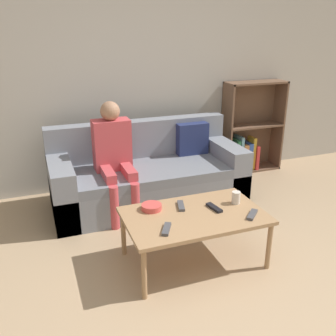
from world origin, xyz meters
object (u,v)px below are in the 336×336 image
object	(u,v)px
coffee_table	(195,218)
tv_remote_3	(166,229)
cup_near	(236,198)
bookshelf	(247,137)
person_adult	(114,151)
tv_remote_2	(181,206)
snack_bowl	(152,207)
tv_remote_0	(214,208)
couch	(148,177)
tv_remote_1	(252,215)

from	to	relation	value
coffee_table	tv_remote_3	size ratio (longest dim) A/B	6.42
cup_near	tv_remote_3	bearing A→B (deg)	-162.84
bookshelf	tv_remote_3	world-z (taller)	bookshelf
person_adult	tv_remote_2	world-z (taller)	person_adult
snack_bowl	tv_remote_2	bearing A→B (deg)	-10.15
snack_bowl	tv_remote_3	bearing A→B (deg)	-90.19
tv_remote_0	tv_remote_2	xyz separation A→B (m)	(-0.24, 0.13, 0.00)
couch	coffee_table	xyz separation A→B (m)	(0.01, -1.21, 0.11)
tv_remote_1	tv_remote_2	xyz separation A→B (m)	(-0.46, 0.33, 0.00)
couch	tv_remote_3	size ratio (longest dim) A/B	11.76
tv_remote_1	tv_remote_2	world-z (taller)	same
tv_remote_1	person_adult	bearing A→B (deg)	166.72
cup_near	tv_remote_1	world-z (taller)	cup_near
tv_remote_3	snack_bowl	distance (m)	0.35
tv_remote_2	snack_bowl	distance (m)	0.24
tv_remote_0	tv_remote_1	bearing A→B (deg)	-52.45
couch	snack_bowl	world-z (taller)	couch
couch	bookshelf	xyz separation A→B (m)	(1.52, 0.48, 0.16)
bookshelf	coffee_table	size ratio (longest dim) A/B	1.06
coffee_table	cup_near	bearing A→B (deg)	7.92
tv_remote_0	tv_remote_2	bearing A→B (deg)	142.96
bookshelf	tv_remote_0	size ratio (longest dim) A/B	6.67
cup_near	tv_remote_2	world-z (taller)	cup_near
bookshelf	tv_remote_2	world-z (taller)	bookshelf
couch	cup_near	distance (m)	1.24
bookshelf	person_adult	distance (m)	1.99
bookshelf	tv_remote_2	distance (m)	2.20
bookshelf	tv_remote_1	bearing A→B (deg)	-120.51
tv_remote_3	couch	bearing A→B (deg)	106.44
cup_near	bookshelf	bearing A→B (deg)	55.76
person_adult	tv_remote_1	distance (m)	1.55
tv_remote_2	snack_bowl	xyz separation A→B (m)	(-0.24, 0.04, 0.01)
tv_remote_3	coffee_table	bearing A→B (deg)	56.70
cup_near	tv_remote_1	size ratio (longest dim) A/B	0.67
coffee_table	bookshelf	bearing A→B (deg)	48.19
tv_remote_1	tv_remote_2	distance (m)	0.57
cup_near	tv_remote_3	world-z (taller)	cup_near
tv_remote_0	snack_bowl	xyz separation A→B (m)	(-0.48, 0.17, 0.01)
person_adult	tv_remote_2	distance (m)	1.05
couch	person_adult	size ratio (longest dim) A/B	1.79
bookshelf	cup_near	world-z (taller)	bookshelf
tv_remote_2	person_adult	bearing A→B (deg)	124.64
bookshelf	person_adult	size ratio (longest dim) A/B	1.03
couch	tv_remote_0	size ratio (longest dim) A/B	11.55
coffee_table	snack_bowl	distance (m)	0.36
cup_near	tv_remote_0	xyz separation A→B (m)	(-0.22, -0.03, -0.04)
couch	bookshelf	world-z (taller)	bookshelf
cup_near	tv_remote_2	distance (m)	0.47
couch	tv_remote_1	distance (m)	1.46
tv_remote_0	tv_remote_1	world-z (taller)	same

